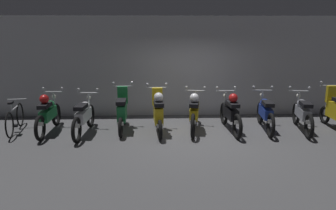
# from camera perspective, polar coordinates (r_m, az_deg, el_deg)

# --- Properties ---
(ground_plane) EXTENTS (80.00, 80.00, 0.00)m
(ground_plane) POSITION_cam_1_polar(r_m,az_deg,el_deg) (8.27, 5.13, -5.75)
(ground_plane) COLOR #4C4C4F
(back_wall) EXTENTS (16.00, 0.30, 3.13)m
(back_wall) POSITION_cam_1_polar(r_m,az_deg,el_deg) (10.18, 3.71, 6.96)
(back_wall) COLOR #ADADB2
(back_wall) RESTS_ON ground
(motorbike_slot_0) EXTENTS (0.59, 1.95, 1.15)m
(motorbike_slot_0) POSITION_cam_1_polar(r_m,az_deg,el_deg) (9.04, -20.84, -1.44)
(motorbike_slot_0) COLOR black
(motorbike_slot_0) RESTS_ON ground
(motorbike_slot_1) EXTENTS (0.59, 1.95, 1.15)m
(motorbike_slot_1) POSITION_cam_1_polar(r_m,az_deg,el_deg) (8.62, -14.96, -1.94)
(motorbike_slot_1) COLOR black
(motorbike_slot_1) RESTS_ON ground
(motorbike_slot_2) EXTENTS (0.59, 1.68, 1.29)m
(motorbike_slot_2) POSITION_cam_1_polar(r_m,az_deg,el_deg) (8.71, -8.28, -1.21)
(motorbike_slot_2) COLOR black
(motorbike_slot_2) RESTS_ON ground
(motorbike_slot_3) EXTENTS (0.59, 1.68, 1.29)m
(motorbike_slot_3) POSITION_cam_1_polar(r_m,az_deg,el_deg) (8.40, -1.79, -1.35)
(motorbike_slot_3) COLOR black
(motorbike_slot_3) RESTS_ON ground
(motorbike_slot_4) EXTENTS (0.58, 1.94, 1.15)m
(motorbike_slot_4) POSITION_cam_1_polar(r_m,az_deg,el_deg) (8.64, 4.77, -1.25)
(motorbike_slot_4) COLOR black
(motorbike_slot_4) RESTS_ON ground
(motorbike_slot_5) EXTENTS (0.59, 1.95, 1.15)m
(motorbike_slot_5) POSITION_cam_1_polar(r_m,az_deg,el_deg) (8.75, 11.22, -1.28)
(motorbike_slot_5) COLOR black
(motorbike_slot_5) RESTS_ON ground
(motorbike_slot_6) EXTENTS (0.59, 1.95, 1.15)m
(motorbike_slot_6) POSITION_cam_1_polar(r_m,az_deg,el_deg) (9.09, 17.19, -1.30)
(motorbike_slot_6) COLOR black
(motorbike_slot_6) RESTS_ON ground
(motorbike_slot_7) EXTENTS (0.60, 1.94, 1.15)m
(motorbike_slot_7) POSITION_cam_1_polar(r_m,az_deg,el_deg) (9.36, 23.14, -1.38)
(motorbike_slot_7) COLOR black
(motorbike_slot_7) RESTS_ON ground
(motorbike_slot_8) EXTENTS (0.59, 1.68, 1.29)m
(motorbike_slot_8) POSITION_cam_1_polar(r_m,az_deg,el_deg) (9.88, 28.09, -0.70)
(motorbike_slot_8) COLOR black
(motorbike_slot_8) RESTS_ON ground
(bicycle) EXTENTS (0.50, 1.71, 0.89)m
(bicycle) POSITION_cam_1_polar(r_m,az_deg,el_deg) (9.50, -25.93, -2.27)
(bicycle) COLOR black
(bicycle) RESTS_ON ground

